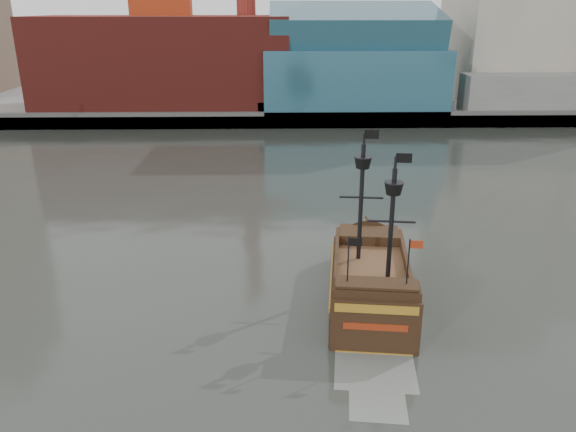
{
  "coord_description": "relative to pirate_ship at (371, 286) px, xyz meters",
  "views": [
    {
      "loc": [
        -3.3,
        -27.35,
        18.42
      ],
      "look_at": [
        -2.39,
        11.19,
        4.0
      ],
      "focal_mm": 35.0,
      "sensor_mm": 36.0,
      "label": 1
    }
  ],
  "objects": [
    {
      "name": "seawall",
      "position": [
        -2.94,
        56.91,
        0.22
      ],
      "size": [
        220.0,
        1.0,
        2.6
      ],
      "primitive_type": "cube",
      "color": "#4C4C49",
      "rests_on": "ground"
    },
    {
      "name": "pirate_ship",
      "position": [
        0.0,
        0.0,
        0.0
      ],
      "size": [
        6.64,
        16.44,
        11.96
      ],
      "rotation": [
        0.0,
        0.0,
        -0.12
      ],
      "color": "black",
      "rests_on": "ground"
    },
    {
      "name": "ground",
      "position": [
        -2.94,
        -5.59,
        -1.08
      ],
      "size": [
        400.0,
        400.0,
        0.0
      ],
      "primitive_type": "plane",
      "color": "#272A25",
      "rests_on": "ground"
    },
    {
      "name": "promenade_far",
      "position": [
        -2.94,
        86.41,
        -0.08
      ],
      "size": [
        220.0,
        60.0,
        2.0
      ],
      "primitive_type": "cube",
      "color": "slate",
      "rests_on": "ground"
    }
  ]
}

